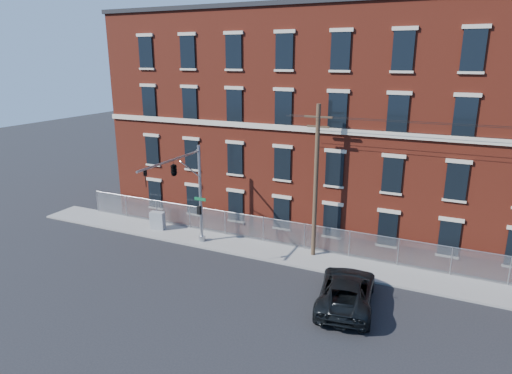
{
  "coord_description": "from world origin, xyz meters",
  "views": [
    {
      "loc": [
        10.03,
        -20.97,
        12.79
      ],
      "look_at": [
        -1.48,
        4.0,
        4.83
      ],
      "focal_mm": 31.31,
      "sensor_mm": 36.0,
      "label": 1
    }
  ],
  "objects_px": {
    "utility_cabinet": "(158,221)",
    "pickup_truck": "(346,291)",
    "traffic_signal_mast": "(180,178)",
    "utility_pole_near": "(316,179)"
  },
  "relations": [
    {
      "from": "traffic_signal_mast",
      "to": "pickup_truck",
      "type": "height_order",
      "value": "traffic_signal_mast"
    },
    {
      "from": "utility_cabinet",
      "to": "utility_pole_near",
      "type": "bearing_deg",
      "value": -6.76
    },
    {
      "from": "traffic_signal_mast",
      "to": "pickup_truck",
      "type": "xyz_separation_m",
      "value": [
        11.48,
        -1.74,
        -4.55
      ]
    },
    {
      "from": "traffic_signal_mast",
      "to": "utility_cabinet",
      "type": "relative_size",
      "value": 5.13
    },
    {
      "from": "traffic_signal_mast",
      "to": "utility_pole_near",
      "type": "xyz_separation_m",
      "value": [
        8.0,
        3.42,
        -0.05
      ]
    },
    {
      "from": "utility_cabinet",
      "to": "pickup_truck",
      "type": "bearing_deg",
      "value": -25.59
    },
    {
      "from": "traffic_signal_mast",
      "to": "pickup_truck",
      "type": "relative_size",
      "value": 1.16
    },
    {
      "from": "utility_pole_near",
      "to": "utility_cabinet",
      "type": "xyz_separation_m",
      "value": [
        -12.29,
        -0.54,
        -4.54
      ]
    },
    {
      "from": "pickup_truck",
      "to": "utility_cabinet",
      "type": "distance_m",
      "value": 16.44
    },
    {
      "from": "traffic_signal_mast",
      "to": "utility_pole_near",
      "type": "distance_m",
      "value": 8.7
    }
  ]
}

